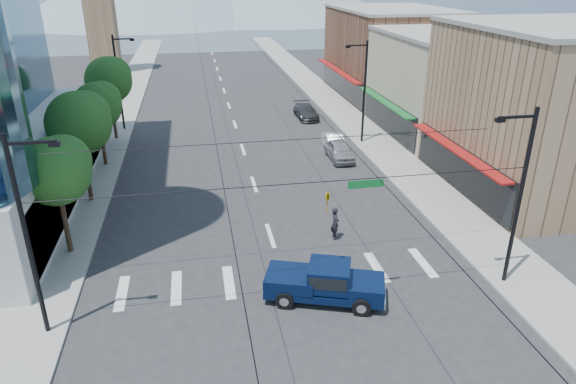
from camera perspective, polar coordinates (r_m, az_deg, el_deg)
name	(u,v)px	position (r m, az deg, el deg)	size (l,w,h in m)	color
ground	(289,294)	(25.42, 0.11, -11.21)	(160.00, 160.00, 0.00)	#28282B
sidewalk_left	(123,105)	(62.76, -17.86, 9.16)	(4.00, 120.00, 0.15)	gray
sidewalk_right	(325,97)	(64.20, 4.18, 10.52)	(4.00, 120.00, 0.15)	gray
shop_near	(549,112)	(39.76, 27.04, 7.92)	(12.00, 14.00, 11.00)	#8C6B4C
shop_mid	(452,85)	(51.48, 17.72, 11.28)	(12.00, 14.00, 9.00)	tan
shop_far	(390,54)	(65.74, 11.32, 14.82)	(12.00, 18.00, 10.00)	brown
tree_near	(58,168)	(29.18, -24.18, 2.41)	(3.65, 3.64, 6.71)	black
tree_midnear	(81,121)	(35.53, -22.02, 7.33)	(4.09, 4.09, 7.52)	black
tree_midfar	(99,104)	(42.35, -20.27, 9.15)	(3.65, 3.64, 6.71)	black
tree_far	(110,79)	(48.99, -19.18, 11.82)	(4.09, 4.09, 7.52)	black
signal_rig	(298,217)	(22.24, 1.08, -2.75)	(21.80, 0.20, 9.00)	black
lamp_pole_nw	(119,79)	(51.88, -18.22, 11.80)	(2.00, 0.25, 9.00)	black
lamp_pole_ne	(363,88)	(45.93, 8.36, 11.31)	(2.00, 0.25, 9.00)	black
pickup_truck	(324,282)	(24.53, 4.05, -9.89)	(5.98, 3.72, 1.92)	#071535
pedestrian	(335,223)	(29.83, 5.25, -3.46)	(0.73, 0.48, 1.99)	black
parked_car_near	(339,150)	(42.59, 5.73, 4.63)	(1.79, 4.46, 1.52)	#9C9B9F
parked_car_mid	(334,143)	(44.68, 5.17, 5.46)	(1.46, 4.20, 1.38)	white
parked_car_far	(306,112)	(54.61, 2.01, 8.93)	(1.99, 4.90, 1.42)	#343436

